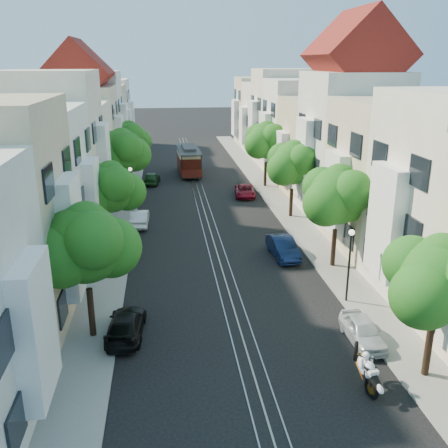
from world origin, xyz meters
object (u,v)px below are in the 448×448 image
object	(u,v)px
sportbike_rider	(366,369)
tree_w_a	(86,246)
parked_car_e_far	(245,191)
parked_car_e_near	(363,331)
parked_car_w_near	(126,325)
tree_w_b	(111,189)
parked_car_w_mid	(139,218)
lamp_east	(350,255)
lamp_west	(131,184)
tree_e_a	(440,282)
tree_w_c	(122,152)
tree_e_d	(267,141)
cable_car	(189,159)
tree_e_b	(338,197)
parked_car_w_far	(152,178)
tree_w_d	(129,139)
parked_car_e_mid	(283,247)
tree_e_c	(293,164)

from	to	relation	value
sportbike_rider	tree_w_a	bearing A→B (deg)	142.62
tree_w_a	parked_car_e_far	bearing A→B (deg)	65.50
sportbike_rider	parked_car_e_near	size ratio (longest dim) A/B	0.61
parked_car_e_far	parked_car_w_near	bearing A→B (deg)	-105.49
tree_w_b	parked_car_w_mid	xyz separation A→B (m)	(1.54, 5.29, -3.74)
lamp_east	lamp_west	xyz separation A→B (m)	(-12.60, 18.00, 0.00)
tree_e_a	tree_w_c	xyz separation A→B (m)	(-14.40, 28.00, 0.67)
tree_e_d	parked_car_e_near	distance (m)	31.35
tree_w_c	parked_car_e_far	xyz separation A→B (m)	(11.54, 2.32, -4.50)
parked_car_e_near	tree_w_b	bearing A→B (deg)	132.54
tree_w_c	cable_car	size ratio (longest dim) A/B	0.89
tree_e_b	tree_w_a	xyz separation A→B (m)	(-14.40, -7.00, 0.00)
tree_w_a	cable_car	distance (m)	37.07
tree_w_c	parked_car_w_far	distance (m)	10.11
parked_car_w_near	tree_w_d	bearing A→B (deg)	-83.58
cable_car	parked_car_e_far	distance (m)	12.13
lamp_east	sportbike_rider	xyz separation A→B (m)	(-2.00, -7.55, -1.87)
lamp_west	parked_car_e_mid	size ratio (longest dim) A/B	1.01
parked_car_w_mid	parked_car_w_near	bearing A→B (deg)	91.50
lamp_east	cable_car	xyz separation A→B (m)	(-6.80, 34.33, -1.05)
tree_w_d	sportbike_rider	distance (m)	41.31
tree_e_c	lamp_west	size ratio (longest dim) A/B	1.57
tree_w_d	lamp_east	size ratio (longest dim) A/B	1.57
tree_e_a	lamp_east	bearing A→B (deg)	97.79
parked_car_w_near	tree_w_b	bearing A→B (deg)	-78.90
tree_w_d	parked_car_e_near	distance (m)	38.41
parked_car_w_near	parked_car_w_mid	distance (m)	17.38
tree_w_d	parked_car_e_far	world-z (taller)	tree_w_d
tree_w_a	tree_w_d	world-z (taller)	tree_w_a
parked_car_w_near	parked_car_w_far	distance (m)	31.89
tree_w_b	parked_car_w_near	world-z (taller)	tree_w_b
parked_car_w_near	lamp_west	bearing A→B (deg)	-84.17
lamp_west	parked_car_w_near	bearing A→B (deg)	-88.01
parked_car_e_far	tree_w_b	bearing A→B (deg)	-124.91
tree_e_d	lamp_east	xyz separation A→B (m)	(-0.96, -26.98, -2.02)
tree_e_b	parked_car_e_near	world-z (taller)	tree_e_b
parked_car_e_far	parked_car_e_mid	bearing A→B (deg)	-84.01
tree_e_c	tree_w_b	world-z (taller)	tree_e_c
tree_e_c	lamp_east	distance (m)	16.10
parked_car_w_far	tree_e_d	bearing A→B (deg)	173.14
lamp_west	cable_car	world-z (taller)	lamp_west
tree_e_c	cable_car	size ratio (longest dim) A/B	0.82
lamp_west	parked_car_w_near	size ratio (longest dim) A/B	1.00
tree_w_d	tree_w_c	bearing A→B (deg)	-90.00
lamp_east	cable_car	world-z (taller)	lamp_east
parked_car_w_near	tree_e_a	bearing A→B (deg)	162.92
sportbike_rider	parked_car_w_near	size ratio (longest dim) A/B	0.51
lamp_west	parked_car_w_mid	distance (m)	3.57
tree_e_a	tree_w_b	size ratio (longest dim) A/B	1.00
tree_e_c	tree_e_d	world-z (taller)	tree_e_d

